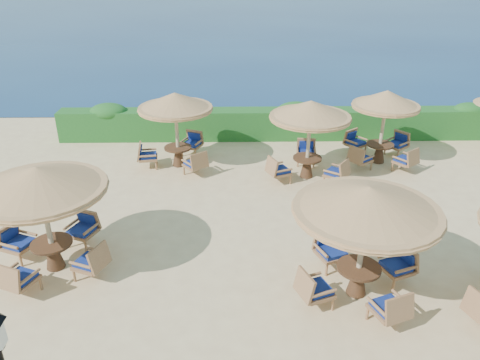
% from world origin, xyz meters
% --- Properties ---
extents(ground, '(120.00, 120.00, 0.00)m').
position_xyz_m(ground, '(0.00, 0.00, 0.00)').
color(ground, beige).
rests_on(ground, ground).
extents(sea, '(160.00, 160.00, 0.00)m').
position_xyz_m(sea, '(0.00, 70.00, 0.00)').
color(sea, '#0C2551').
rests_on(sea, ground).
extents(hedge, '(18.00, 0.90, 1.20)m').
position_xyz_m(hedge, '(0.00, 7.20, 0.60)').
color(hedge, '#194E1D').
rests_on(hedge, ground).
extents(cafe_set_0, '(3.00, 3.00, 2.65)m').
position_xyz_m(cafe_set_0, '(-6.35, -1.50, 1.87)').
color(cafe_set_0, tan).
rests_on(cafe_set_0, ground).
extents(cafe_set_1, '(3.09, 3.09, 2.65)m').
position_xyz_m(cafe_set_1, '(0.67, -2.58, 1.89)').
color(cafe_set_1, tan).
rests_on(cafe_set_1, ground).
extents(cafe_set_3, '(2.72, 2.75, 2.65)m').
position_xyz_m(cafe_set_3, '(-3.99, 4.50, 1.85)').
color(cafe_set_3, tan).
rests_on(cafe_set_3, ground).
extents(cafe_set_4, '(2.76, 2.76, 2.65)m').
position_xyz_m(cafe_set_4, '(0.44, 3.49, 1.88)').
color(cafe_set_4, tan).
rests_on(cafe_set_4, ground).
extents(cafe_set_5, '(2.64, 2.64, 2.65)m').
position_xyz_m(cafe_set_5, '(3.22, 4.67, 1.68)').
color(cafe_set_5, tan).
rests_on(cafe_set_5, ground).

